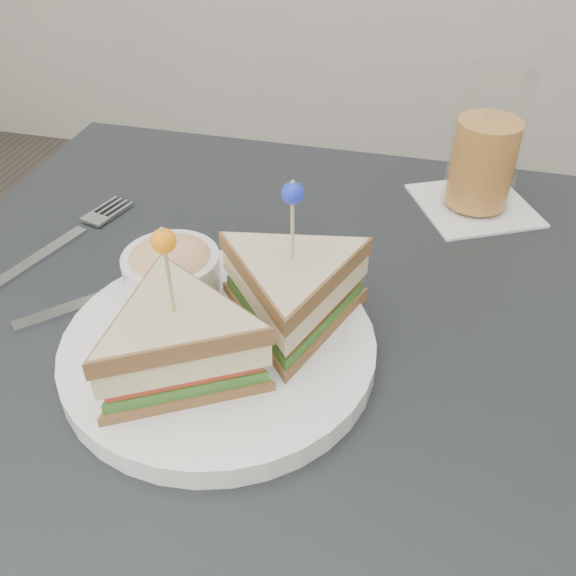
# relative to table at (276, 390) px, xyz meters

# --- Properties ---
(table) EXTENTS (0.80, 0.80, 0.75)m
(table) POSITION_rel_table_xyz_m (0.00, 0.00, 0.00)
(table) COLOR black
(table) RESTS_ON ground
(plate_meal) EXTENTS (0.31, 0.29, 0.17)m
(plate_meal) POSITION_rel_table_xyz_m (-0.03, -0.04, 0.12)
(plate_meal) COLOR white
(plate_meal) RESTS_ON table
(cutlery_fork) EXTENTS (0.08, 0.21, 0.01)m
(cutlery_fork) POSITION_rel_table_xyz_m (-0.27, 0.10, 0.08)
(cutlery_fork) COLOR silver
(cutlery_fork) RESTS_ON table
(cutlery_knife) EXTENTS (0.16, 0.17, 0.01)m
(cutlery_knife) POSITION_rel_table_xyz_m (-0.17, 0.01, 0.08)
(cutlery_knife) COLOR silver
(cutlery_knife) RESTS_ON table
(drink_set) EXTENTS (0.18, 0.18, 0.17)m
(drink_set) POSITION_rel_table_xyz_m (0.18, 0.29, 0.15)
(drink_set) COLOR white
(drink_set) RESTS_ON table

